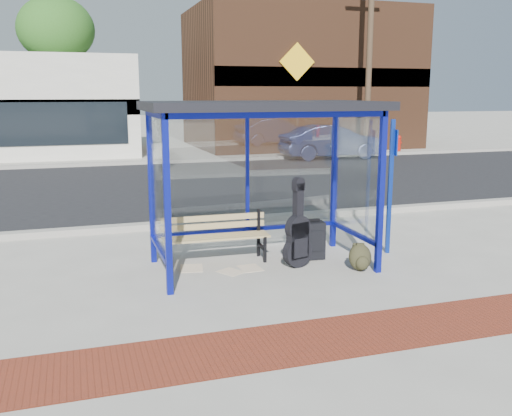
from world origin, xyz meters
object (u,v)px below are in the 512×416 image
object	(u,v)px
guitar_bag	(298,237)
parked_car	(332,142)
suitcase	(312,240)
fire_hydrant	(399,143)
backpack	(360,258)
bench	(215,235)

from	to	relation	value
guitar_bag	parked_car	size ratio (longest dim) A/B	0.32
suitcase	fire_hydrant	world-z (taller)	fire_hydrant
guitar_bag	fire_hydrant	xyz separation A→B (m)	(10.53, 14.34, -0.07)
parked_car	fire_hydrant	bearing A→B (deg)	-67.38
guitar_bag	backpack	xyz separation A→B (m)	(0.80, -0.44, -0.27)
fire_hydrant	parked_car	bearing A→B (deg)	-159.14
backpack	bench	bearing A→B (deg)	161.95
bench	suitcase	size ratio (longest dim) A/B	2.54
guitar_bag	fire_hydrant	distance (m)	17.79
bench	fire_hydrant	size ratio (longest dim) A/B	2.23
backpack	parked_car	distance (m)	14.50
bench	suitcase	xyz separation A→B (m)	(1.46, -0.30, -0.13)
guitar_bag	fire_hydrant	size ratio (longest dim) A/B	1.74
suitcase	fire_hydrant	bearing A→B (deg)	58.64
suitcase	parked_car	distance (m)	13.99
bench	guitar_bag	size ratio (longest dim) A/B	1.28
bench	guitar_bag	distance (m)	1.25
guitar_bag	parked_car	bearing A→B (deg)	45.97
guitar_bag	backpack	world-z (taller)	guitar_bag
suitcase	parked_car	xyz separation A→B (m)	(6.22, 12.52, 0.36)
guitar_bag	suitcase	bearing A→B (deg)	23.36
suitcase	guitar_bag	bearing A→B (deg)	-135.23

